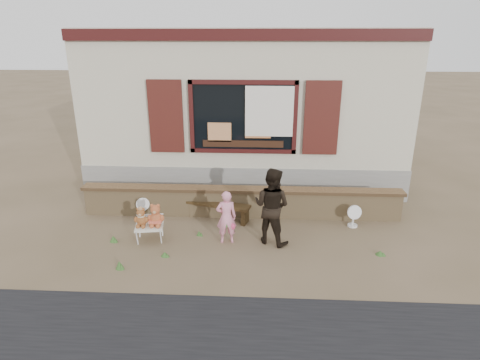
# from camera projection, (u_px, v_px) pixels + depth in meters

# --- Properties ---
(ground) EXTENTS (80.00, 80.00, 0.00)m
(ground) POSITION_uv_depth(u_px,v_px,m) (238.00, 236.00, 8.12)
(ground) COLOR brown
(ground) RESTS_ON ground
(shopfront) EXTENTS (8.04, 5.13, 4.00)m
(shopfront) POSITION_uv_depth(u_px,v_px,m) (247.00, 102.00, 11.66)
(shopfront) COLOR #B2AA90
(shopfront) RESTS_ON ground
(brick_wall) EXTENTS (7.10, 0.36, 0.67)m
(brick_wall) POSITION_uv_depth(u_px,v_px,m) (241.00, 202.00, 8.94)
(brick_wall) COLOR tan
(brick_wall) RESTS_ON ground
(bench) EXTENTS (1.53, 0.75, 0.38)m
(bench) POSITION_uv_depth(u_px,v_px,m) (217.00, 207.00, 8.80)
(bench) COLOR #302210
(bench) RESTS_ON ground
(folding_chair) EXTENTS (0.60, 0.55, 0.33)m
(folding_chair) POSITION_uv_depth(u_px,v_px,m) (149.00, 226.00, 7.88)
(folding_chair) COLOR silver
(folding_chair) RESTS_ON ground
(teddy_bear_left) EXTENTS (0.32, 0.29, 0.39)m
(teddy_bear_left) POSITION_uv_depth(u_px,v_px,m) (141.00, 216.00, 7.79)
(teddy_bear_left) COLOR brown
(teddy_bear_left) RESTS_ON folding_chair
(teddy_bear_right) EXTENTS (0.37, 0.34, 0.45)m
(teddy_bear_right) POSITION_uv_depth(u_px,v_px,m) (156.00, 214.00, 7.81)
(teddy_bear_right) COLOR #984C2A
(teddy_bear_right) RESTS_ON folding_chair
(child) EXTENTS (0.42, 0.31, 1.07)m
(child) POSITION_uv_depth(u_px,v_px,m) (226.00, 217.00, 7.72)
(child) COLOR pink
(child) RESTS_ON ground
(adult) EXTENTS (0.92, 0.85, 1.52)m
(adult) POSITION_uv_depth(u_px,v_px,m) (272.00, 206.00, 7.67)
(adult) COLOR black
(adult) RESTS_ON ground
(fan_left) EXTENTS (0.30, 0.21, 0.47)m
(fan_left) POSITION_uv_depth(u_px,v_px,m) (143.00, 207.00, 8.90)
(fan_left) COLOR white
(fan_left) RESTS_ON ground
(fan_right) EXTENTS (0.31, 0.21, 0.49)m
(fan_right) POSITION_uv_depth(u_px,v_px,m) (353.00, 216.00, 8.47)
(fan_right) COLOR white
(fan_right) RESTS_ON ground
(grass_tufts) EXTENTS (5.28, 1.87, 0.15)m
(grass_tufts) POSITION_uv_depth(u_px,v_px,m) (185.00, 241.00, 7.81)
(grass_tufts) COLOR #366026
(grass_tufts) RESTS_ON ground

